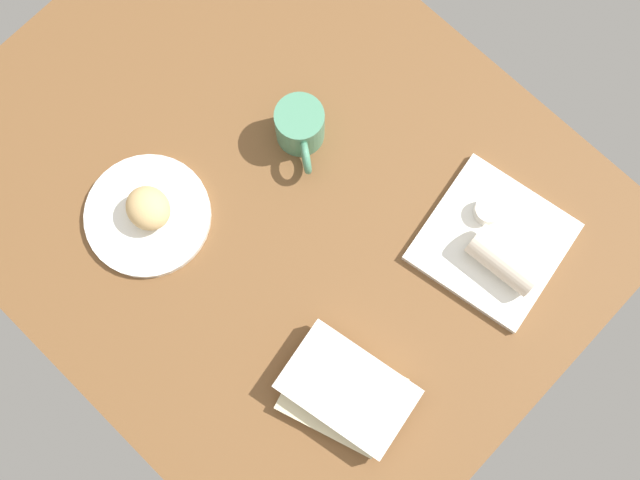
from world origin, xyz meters
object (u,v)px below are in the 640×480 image
object	(u,v)px
book_stack	(345,391)
coffee_mug	(300,127)
breakfast_wrap	(504,260)
round_plate	(148,215)
scone_pastry	(148,208)
sauce_cup	(488,210)
square_plate	(493,242)

from	to	relation	value
book_stack	coffee_mug	world-z (taller)	coffee_mug
breakfast_wrap	coffee_mug	bearing A→B (deg)	-84.88
breakfast_wrap	book_stack	world-z (taller)	breakfast_wrap
round_plate	breakfast_wrap	world-z (taller)	breakfast_wrap
round_plate	scone_pastry	world-z (taller)	scone_pastry
scone_pastry	sauce_cup	world-z (taller)	scone_pastry
sauce_cup	coffee_mug	xyz separation A→B (cm)	(-32.35, -11.41, 1.39)
scone_pastry	coffee_mug	distance (cm)	28.74
breakfast_wrap	round_plate	bearing A→B (deg)	-58.43
breakfast_wrap	coffee_mug	xyz separation A→B (cm)	(-39.83, -6.52, -0.05)
round_plate	book_stack	size ratio (longest dim) A/B	0.97
sauce_cup	coffee_mug	distance (cm)	34.33
book_stack	coffee_mug	xyz separation A→B (cm)	(-35.61, 26.47, 1.72)
round_plate	coffee_mug	world-z (taller)	coffee_mug
scone_pastry	book_stack	world-z (taller)	scone_pastry
sauce_cup	breakfast_wrap	distance (cm)	9.05
scone_pastry	square_plate	world-z (taller)	scone_pastry
round_plate	square_plate	bearing A→B (deg)	39.39
scone_pastry	book_stack	xyz separation A→B (cm)	(43.80, 1.08, -1.64)
scone_pastry	sauce_cup	xyz separation A→B (cm)	(40.53, 38.96, -1.32)
square_plate	sauce_cup	size ratio (longest dim) A/B	4.90
square_plate	coffee_mug	distance (cm)	37.70
square_plate	book_stack	bearing A→B (deg)	-91.46
square_plate	book_stack	xyz separation A→B (cm)	(-0.90, -35.17, 1.84)
square_plate	breakfast_wrap	size ratio (longest dim) A/B	1.82
sauce_cup	book_stack	size ratio (longest dim) A/B	0.21
round_plate	sauce_cup	xyz separation A→B (cm)	(40.90, 39.72, 2.27)
round_plate	breakfast_wrap	size ratio (longest dim) A/B	1.76
breakfast_wrap	book_stack	size ratio (longest dim) A/B	0.55
coffee_mug	round_plate	bearing A→B (deg)	-106.81
coffee_mug	scone_pastry	bearing A→B (deg)	-106.54
square_plate	breakfast_wrap	bearing A→B (deg)	-33.15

